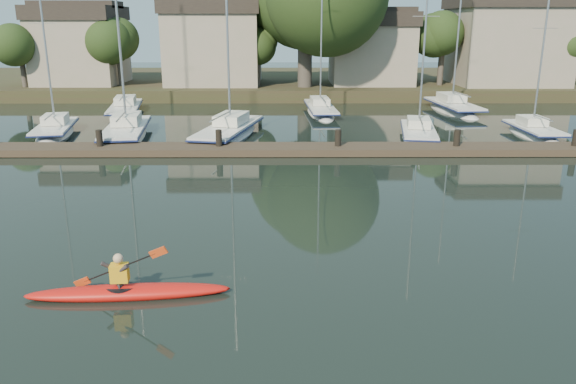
{
  "coord_description": "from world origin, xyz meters",
  "views": [
    {
      "loc": [
        0.37,
        -13.76,
        6.4
      ],
      "look_at": [
        0.44,
        3.3,
        1.2
      ],
      "focal_mm": 35.0,
      "sensor_mm": 36.0,
      "label": 1
    }
  ],
  "objects_px": {
    "sailboat_2": "(229,140)",
    "sailboat_3": "(418,141)",
    "dock": "(278,149)",
    "sailboat_6": "(320,115)",
    "sailboat_7": "(452,114)",
    "sailboat_5": "(126,116)",
    "kayak": "(127,289)",
    "sailboat_0": "(56,137)",
    "sailboat_1": "(127,140)",
    "sailboat_4": "(533,138)"
  },
  "relations": [
    {
      "from": "dock",
      "to": "sailboat_2",
      "type": "xyz_separation_m",
      "value": [
        -2.91,
        4.27,
        -0.4
      ]
    },
    {
      "from": "sailboat_0",
      "to": "sailboat_3",
      "type": "xyz_separation_m",
      "value": [
        21.23,
        -1.11,
        0.01
      ]
    },
    {
      "from": "dock",
      "to": "sailboat_1",
      "type": "distance_m",
      "value": 9.79
    },
    {
      "from": "sailboat_5",
      "to": "sailboat_6",
      "type": "xyz_separation_m",
      "value": [
        14.16,
        0.21,
        0.02
      ]
    },
    {
      "from": "sailboat_5",
      "to": "kayak",
      "type": "bearing_deg",
      "value": -84.63
    },
    {
      "from": "sailboat_1",
      "to": "sailboat_3",
      "type": "bearing_deg",
      "value": -8.73
    },
    {
      "from": "kayak",
      "to": "sailboat_1",
      "type": "relative_size",
      "value": 0.34
    },
    {
      "from": "sailboat_1",
      "to": "sailboat_5",
      "type": "relative_size",
      "value": 1.0
    },
    {
      "from": "kayak",
      "to": "sailboat_2",
      "type": "height_order",
      "value": "sailboat_2"
    },
    {
      "from": "sailboat_1",
      "to": "sailboat_7",
      "type": "distance_m",
      "value": 23.6
    },
    {
      "from": "sailboat_2",
      "to": "sailboat_4",
      "type": "xyz_separation_m",
      "value": [
        17.76,
        0.27,
        0.02
      ]
    },
    {
      "from": "kayak",
      "to": "sailboat_4",
      "type": "bearing_deg",
      "value": 42.81
    },
    {
      "from": "sailboat_3",
      "to": "sailboat_4",
      "type": "relative_size",
      "value": 1.1
    },
    {
      "from": "sailboat_1",
      "to": "sailboat_5",
      "type": "height_order",
      "value": "sailboat_5"
    },
    {
      "from": "sailboat_5",
      "to": "sailboat_6",
      "type": "bearing_deg",
      "value": -9.12
    },
    {
      "from": "dock",
      "to": "sailboat_5",
      "type": "xyz_separation_m",
      "value": [
        -11.26,
        12.84,
        -0.39
      ]
    },
    {
      "from": "sailboat_5",
      "to": "sailboat_7",
      "type": "bearing_deg",
      "value": -7.86
    },
    {
      "from": "dock",
      "to": "sailboat_7",
      "type": "bearing_deg",
      "value": 47.07
    },
    {
      "from": "sailboat_1",
      "to": "dock",
      "type": "bearing_deg",
      "value": -33.15
    },
    {
      "from": "sailboat_1",
      "to": "sailboat_5",
      "type": "distance_m",
      "value": 8.96
    },
    {
      "from": "sailboat_4",
      "to": "sailboat_6",
      "type": "xyz_separation_m",
      "value": [
        -11.95,
        8.52,
        0.01
      ]
    },
    {
      "from": "kayak",
      "to": "sailboat_4",
      "type": "relative_size",
      "value": 0.47
    },
    {
      "from": "dock",
      "to": "sailboat_2",
      "type": "height_order",
      "value": "sailboat_2"
    },
    {
      "from": "sailboat_4",
      "to": "sailboat_6",
      "type": "height_order",
      "value": "sailboat_6"
    },
    {
      "from": "sailboat_7",
      "to": "dock",
      "type": "bearing_deg",
      "value": -138.32
    },
    {
      "from": "kayak",
      "to": "sailboat_3",
      "type": "height_order",
      "value": "sailboat_3"
    },
    {
      "from": "sailboat_7",
      "to": "sailboat_0",
      "type": "bearing_deg",
      "value": -166.87
    },
    {
      "from": "sailboat_6",
      "to": "sailboat_7",
      "type": "xyz_separation_m",
      "value": [
        9.87,
        0.68,
        -0.04
      ]
    },
    {
      "from": "sailboat_1",
      "to": "sailboat_5",
      "type": "bearing_deg",
      "value": 98.04
    },
    {
      "from": "sailboat_4",
      "to": "sailboat_5",
      "type": "height_order",
      "value": "sailboat_5"
    },
    {
      "from": "sailboat_4",
      "to": "sailboat_2",
      "type": "bearing_deg",
      "value": 179.88
    },
    {
      "from": "sailboat_2",
      "to": "sailboat_3",
      "type": "height_order",
      "value": "sailboat_2"
    },
    {
      "from": "sailboat_2",
      "to": "sailboat_5",
      "type": "height_order",
      "value": "sailboat_2"
    },
    {
      "from": "sailboat_3",
      "to": "sailboat_6",
      "type": "distance_m",
      "value": 10.46
    },
    {
      "from": "sailboat_0",
      "to": "sailboat_1",
      "type": "distance_m",
      "value": 4.49
    },
    {
      "from": "dock",
      "to": "sailboat_0",
      "type": "xyz_separation_m",
      "value": [
        -13.25,
        5.0,
        -0.38
      ]
    },
    {
      "from": "kayak",
      "to": "dock",
      "type": "distance_m",
      "value": 15.85
    },
    {
      "from": "sailboat_2",
      "to": "sailboat_3",
      "type": "xyz_separation_m",
      "value": [
        10.89,
        -0.37,
        0.02
      ]
    },
    {
      "from": "kayak",
      "to": "sailboat_0",
      "type": "xyz_separation_m",
      "value": [
        -9.77,
        20.47,
        -0.37
      ]
    },
    {
      "from": "dock",
      "to": "kayak",
      "type": "bearing_deg",
      "value": -102.7
    },
    {
      "from": "kayak",
      "to": "sailboat_0",
      "type": "distance_m",
      "value": 22.68
    },
    {
      "from": "dock",
      "to": "sailboat_4",
      "type": "relative_size",
      "value": 3.22
    },
    {
      "from": "sailboat_0",
      "to": "sailboat_5",
      "type": "height_order",
      "value": "sailboat_5"
    },
    {
      "from": "sailboat_2",
      "to": "sailboat_7",
      "type": "xyz_separation_m",
      "value": [
        15.68,
        9.46,
        -0.01
      ]
    },
    {
      "from": "sailboat_1",
      "to": "sailboat_6",
      "type": "height_order",
      "value": "sailboat_1"
    },
    {
      "from": "dock",
      "to": "sailboat_2",
      "type": "relative_size",
      "value": 2.17
    },
    {
      "from": "sailboat_3",
      "to": "sailboat_7",
      "type": "relative_size",
      "value": 0.84
    },
    {
      "from": "sailboat_5",
      "to": "sailboat_7",
      "type": "relative_size",
      "value": 1.06
    },
    {
      "from": "sailboat_6",
      "to": "sailboat_7",
      "type": "distance_m",
      "value": 9.89
    },
    {
      "from": "sailboat_3",
      "to": "sailboat_5",
      "type": "bearing_deg",
      "value": 164.58
    }
  ]
}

